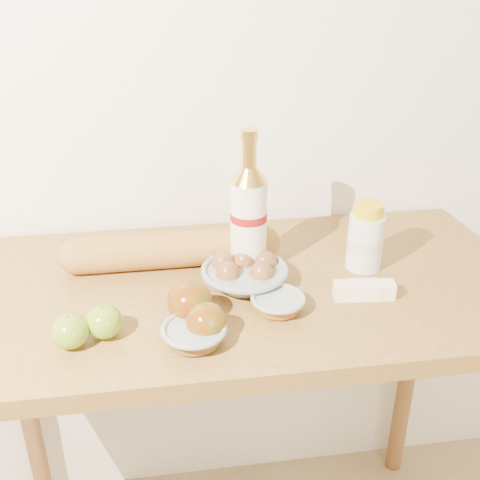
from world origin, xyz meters
The scene contains 13 objects.
back_wall centered at (0.00, 1.51, 1.30)m, with size 3.50×0.02×2.60m, color white.
table centered at (0.00, 1.18, 0.78)m, with size 1.20×0.60×0.90m.
bourbon_bottle centered at (0.03, 1.23, 1.03)m, with size 0.10×0.10×0.32m.
cream_bottle centered at (0.28, 1.21, 0.97)m, with size 0.10×0.10×0.15m.
egg_bowl centered at (0.01, 1.18, 0.93)m, with size 0.21×0.21×0.06m.
baguette centered at (-0.13, 1.28, 0.94)m, with size 0.49×0.08×0.08m.
apple_yellowgreen centered at (-0.27, 1.04, 0.93)m, with size 0.07×0.07×0.06m.
apple_redgreen_front centered at (-0.11, 1.06, 0.94)m, with size 0.09×0.09×0.08m.
apple_redgreen_right centered at (-0.08, 1.00, 0.93)m, with size 0.08×0.08×0.07m.
sugar_bowl centered at (-0.11, 0.99, 0.92)m, with size 0.13×0.13×0.03m.
syrup_bowl centered at (0.06, 1.07, 0.92)m, with size 0.12×0.12×0.03m.
butter_stick centered at (0.25, 1.09, 0.92)m, with size 0.13×0.05×0.04m.
apple_extra centered at (-0.33, 1.01, 0.93)m, with size 0.07×0.07×0.06m.
Camera 1 is at (-0.16, 0.10, 1.57)m, focal length 45.00 mm.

